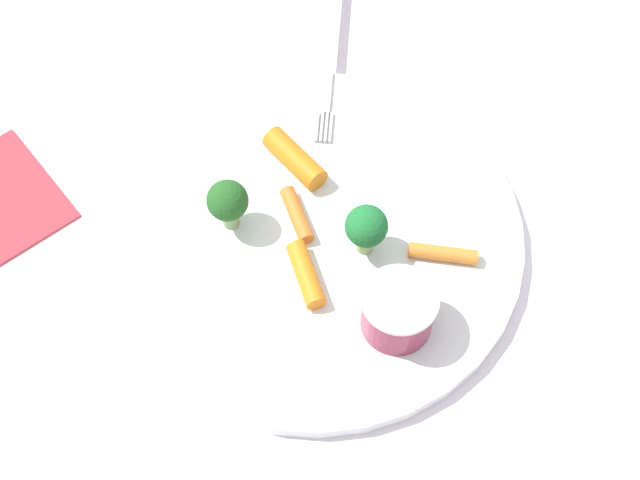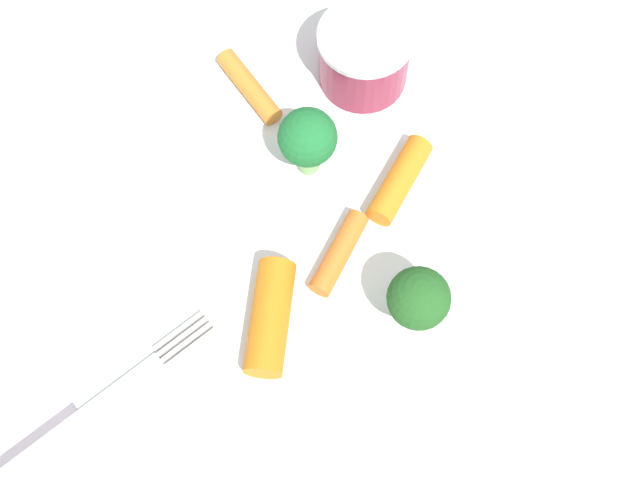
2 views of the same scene
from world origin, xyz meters
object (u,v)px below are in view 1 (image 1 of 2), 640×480
(carrot_stick_0, at_px, (295,158))
(sauce_cup, at_px, (398,311))
(carrot_stick_2, at_px, (306,274))
(plate, at_px, (315,233))
(fork, at_px, (331,54))
(broccoli_floret_0, at_px, (228,202))
(carrot_stick_1, at_px, (298,213))
(broccoli_floret_1, at_px, (366,227))
(carrot_stick_3, at_px, (443,254))

(carrot_stick_0, bearing_deg, sauce_cup, -119.35)
(sauce_cup, distance_m, carrot_stick_2, 0.07)
(plate, relative_size, fork, 1.74)
(sauce_cup, distance_m, broccoli_floret_0, 0.14)
(carrot_stick_0, distance_m, carrot_stick_2, 0.09)
(carrot_stick_2, bearing_deg, carrot_stick_1, 39.13)
(sauce_cup, xyz_separation_m, carrot_stick_2, (-0.00, 0.07, -0.01))
(broccoli_floret_0, height_order, broccoli_floret_1, same)
(plate, relative_size, broccoli_floret_0, 6.82)
(plate, height_order, broccoli_floret_0, broccoli_floret_0)
(carrot_stick_0, bearing_deg, carrot_stick_1, -143.24)
(sauce_cup, relative_size, carrot_stick_2, 1.03)
(broccoli_floret_0, relative_size, carrot_stick_0, 0.80)
(carrot_stick_1, bearing_deg, carrot_stick_2, -140.87)
(broccoli_floret_1, bearing_deg, carrot_stick_0, 67.59)
(plate, xyz_separation_m, sauce_cup, (-0.03, -0.08, 0.02))
(carrot_stick_3, bearing_deg, broccoli_floret_0, 111.85)
(broccoli_floret_0, distance_m, carrot_stick_3, 0.15)
(carrot_stick_1, distance_m, carrot_stick_2, 0.05)
(carrot_stick_1, height_order, carrot_stick_3, same)
(plate, distance_m, carrot_stick_0, 0.06)
(carrot_stick_1, bearing_deg, fork, 23.87)
(fork, bearing_deg, plate, -151.70)
(carrot_stick_1, relative_size, carrot_stick_3, 0.94)
(carrot_stick_1, distance_m, fork, 0.16)
(sauce_cup, height_order, carrot_stick_1, sauce_cup)
(carrot_stick_0, relative_size, carrot_stick_1, 1.22)
(broccoli_floret_1, height_order, carrot_stick_2, broccoli_floret_1)
(plate, xyz_separation_m, carrot_stick_2, (-0.04, -0.02, 0.01))
(carrot_stick_3, bearing_deg, fork, 54.41)
(broccoli_floret_0, bearing_deg, broccoli_floret_1, -69.64)
(plate, height_order, fork, fork)
(carrot_stick_3, bearing_deg, broccoli_floret_1, 114.49)
(carrot_stick_2, bearing_deg, carrot_stick_3, -46.96)
(fork, bearing_deg, broccoli_floret_1, -140.41)
(sauce_cup, bearing_deg, carrot_stick_2, 93.56)
(plate, relative_size, carrot_stick_3, 6.27)
(broccoli_floret_1, height_order, carrot_stick_1, broccoli_floret_1)
(carrot_stick_0, bearing_deg, carrot_stick_2, -141.98)
(carrot_stick_1, height_order, carrot_stick_2, carrot_stick_2)
(broccoli_floret_1, distance_m, fork, 0.18)
(carrot_stick_2, xyz_separation_m, carrot_stick_3, (0.06, -0.07, -0.00))
(carrot_stick_1, xyz_separation_m, carrot_stick_2, (-0.04, -0.03, 0.00))
(broccoli_floret_0, bearing_deg, carrot_stick_2, -97.71)
(carrot_stick_2, bearing_deg, fork, 27.57)
(plate, bearing_deg, fork, 28.30)
(broccoli_floret_1, distance_m, carrot_stick_1, 0.06)
(broccoli_floret_1, relative_size, carrot_stick_2, 0.90)
(carrot_stick_0, distance_m, carrot_stick_3, 0.13)
(carrot_stick_3, distance_m, fork, 0.20)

